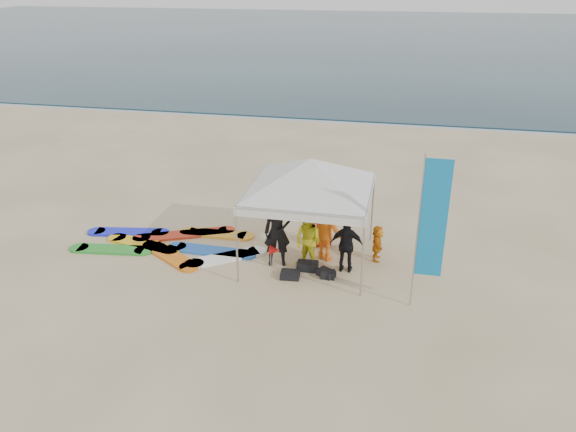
% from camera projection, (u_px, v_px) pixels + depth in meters
% --- Properties ---
extents(ground, '(120.00, 120.00, 0.00)m').
position_uv_depth(ground, '(255.00, 302.00, 13.63)').
color(ground, beige).
rests_on(ground, ground).
extents(ocean, '(160.00, 84.00, 0.08)m').
position_uv_depth(ocean, '(386.00, 36.00, 67.27)').
color(ocean, '#0C2633').
rests_on(ocean, ground).
extents(shoreline_foam, '(160.00, 1.20, 0.01)m').
position_uv_depth(shoreline_foam, '(345.00, 121.00, 29.91)').
color(shoreline_foam, silver).
rests_on(shoreline_foam, ground).
extents(person_black_a, '(0.81, 0.64, 1.96)m').
position_uv_depth(person_black_a, '(277.00, 232.00, 15.02)').
color(person_black_a, black).
rests_on(person_black_a, ground).
extents(person_yellow, '(0.97, 0.90, 1.60)m').
position_uv_depth(person_yellow, '(308.00, 241.00, 14.91)').
color(person_yellow, yellow).
rests_on(person_yellow, ground).
extents(person_orange_a, '(1.41, 1.19, 1.89)m').
position_uv_depth(person_orange_a, '(327.00, 228.00, 15.32)').
color(person_orange_a, orange).
rests_on(person_orange_a, ground).
extents(person_black_b, '(0.91, 0.40, 1.55)m').
position_uv_depth(person_black_b, '(347.00, 245.00, 14.75)').
color(person_black_b, black).
rests_on(person_black_b, ground).
extents(person_orange_b, '(0.92, 0.76, 1.61)m').
position_uv_depth(person_orange_b, '(322.00, 220.00, 16.12)').
color(person_orange_b, red).
rests_on(person_orange_b, ground).
extents(person_seated, '(0.34, 0.96, 1.03)m').
position_uv_depth(person_seated, '(377.00, 243.00, 15.43)').
color(person_seated, orange).
rests_on(person_seated, ground).
extents(canopy_tent, '(4.47, 4.47, 3.37)m').
position_uv_depth(canopy_tent, '(311.00, 159.00, 14.46)').
color(canopy_tent, '#A5A5A8').
rests_on(canopy_tent, ground).
extents(feather_flag, '(0.64, 0.04, 3.82)m').
position_uv_depth(feather_flag, '(432.00, 221.00, 12.57)').
color(feather_flag, '#A5A5A8').
rests_on(feather_flag, ground).
extents(marker_pennant, '(0.28, 0.28, 0.64)m').
position_uv_depth(marker_pennant, '(275.00, 250.00, 15.09)').
color(marker_pennant, '#A5A5A8').
rests_on(marker_pennant, ground).
extents(gear_pile, '(1.45, 0.91, 0.22)m').
position_uv_depth(gear_pile, '(310.00, 271.00, 14.85)').
color(gear_pile, black).
rests_on(gear_pile, ground).
extents(surfboard_spread, '(5.37, 2.90, 0.07)m').
position_uv_depth(surfboard_spread, '(174.00, 244.00, 16.44)').
color(surfboard_spread, blue).
rests_on(surfboard_spread, ground).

